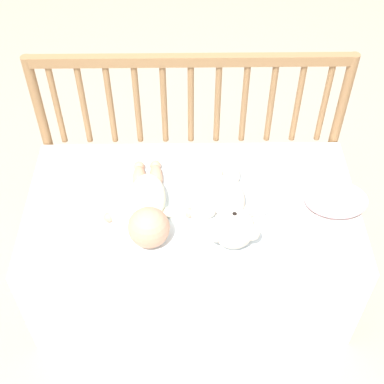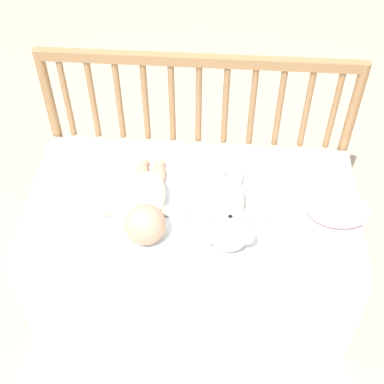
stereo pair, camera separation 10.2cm
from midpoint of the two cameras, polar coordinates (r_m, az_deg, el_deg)
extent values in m
plane|color=tan|center=(2.15, -1.37, -8.96)|extent=(12.00, 12.00, 0.00)
cube|color=white|center=(1.98, -1.49, -5.44)|extent=(1.12, 0.60, 0.44)
cylinder|color=#997047|center=(2.14, -16.31, 4.55)|extent=(0.04, 0.04, 0.80)
cylinder|color=#997047|center=(2.12, 13.37, 4.87)|extent=(0.04, 0.04, 0.80)
cube|color=#997047|center=(1.82, -1.78, 13.83)|extent=(1.09, 0.03, 0.04)
cylinder|color=#997047|center=(2.00, -15.67, 8.82)|extent=(0.02, 0.02, 0.33)
cylinder|color=#997047|center=(1.97, -12.96, 8.95)|extent=(0.02, 0.02, 0.33)
cylinder|color=#997047|center=(1.96, -10.19, 9.06)|extent=(0.02, 0.02, 0.33)
cylinder|color=#997047|center=(1.94, -7.38, 9.15)|extent=(0.02, 0.02, 0.33)
cylinder|color=#997047|center=(1.93, -4.53, 9.22)|extent=(0.02, 0.02, 0.33)
cylinder|color=#997047|center=(1.93, -1.66, 9.26)|extent=(0.02, 0.02, 0.33)
cylinder|color=#997047|center=(1.93, 1.22, 9.29)|extent=(0.02, 0.02, 0.33)
cylinder|color=#997047|center=(1.93, 4.08, 9.29)|extent=(0.02, 0.02, 0.33)
cylinder|color=#997047|center=(1.94, 6.93, 9.27)|extent=(0.02, 0.02, 0.33)
cylinder|color=#997047|center=(1.96, 9.74, 9.22)|extent=(0.02, 0.02, 0.33)
cylinder|color=#997047|center=(1.98, 12.50, 9.16)|extent=(0.02, 0.02, 0.33)
cube|color=white|center=(1.80, -2.04, -1.52)|extent=(0.76, 0.50, 0.01)
ellipsoid|color=silver|center=(1.77, 2.22, -0.61)|extent=(0.12, 0.20, 0.09)
sphere|color=silver|center=(1.65, 2.68, -3.87)|extent=(0.13, 0.13, 0.13)
sphere|color=tan|center=(1.62, 2.73, -3.06)|extent=(0.06, 0.06, 0.06)
sphere|color=black|center=(1.61, 2.76, -2.52)|extent=(0.02, 0.02, 0.02)
sphere|color=silver|center=(1.64, 4.63, -4.34)|extent=(0.05, 0.05, 0.05)
sphere|color=silver|center=(1.63, 0.88, -4.53)|extent=(0.05, 0.05, 0.05)
ellipsoid|color=silver|center=(1.76, 5.13, -1.97)|extent=(0.09, 0.05, 0.05)
ellipsoid|color=silver|center=(1.75, -0.51, -2.23)|extent=(0.09, 0.05, 0.05)
ellipsoid|color=silver|center=(1.87, 2.80, 1.98)|extent=(0.06, 0.10, 0.05)
ellipsoid|color=silver|center=(1.86, 0.93, 1.90)|extent=(0.06, 0.10, 0.05)
ellipsoid|color=#EAEACC|center=(1.77, -6.35, -0.59)|extent=(0.13, 0.20, 0.10)
sphere|color=tan|center=(1.66, -6.38, -3.85)|extent=(0.13, 0.13, 0.13)
ellipsoid|color=#EAEACC|center=(1.76, -3.20, -2.16)|extent=(0.12, 0.05, 0.04)
ellipsoid|color=#EAEACC|center=(1.77, -9.33, -2.51)|extent=(0.12, 0.05, 0.04)
sphere|color=tan|center=(1.75, -2.00, -2.24)|extent=(0.04, 0.04, 0.04)
sphere|color=tan|center=(1.77, -10.51, -2.72)|extent=(0.04, 0.04, 0.04)
ellipsoid|color=tan|center=(1.87, -5.42, 1.52)|extent=(0.05, 0.12, 0.05)
ellipsoid|color=tan|center=(1.87, -7.20, 1.41)|extent=(0.05, 0.12, 0.05)
sphere|color=tan|center=(1.91, -5.44, 2.76)|extent=(0.04, 0.04, 0.04)
sphere|color=tan|center=(1.91, -7.19, 2.66)|extent=(0.04, 0.04, 0.04)
ellipsoid|color=silver|center=(1.83, 13.60, -0.81)|extent=(0.21, 0.16, 0.06)
camera|label=1|loc=(0.05, -91.66, -1.79)|focal=50.00mm
camera|label=2|loc=(0.05, 88.34, 1.79)|focal=50.00mm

